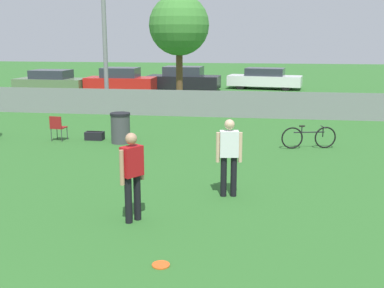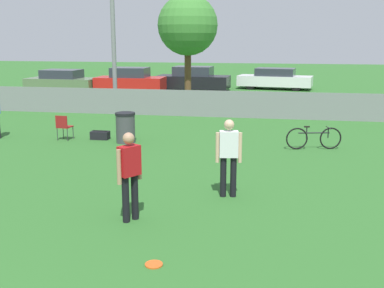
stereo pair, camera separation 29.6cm
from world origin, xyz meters
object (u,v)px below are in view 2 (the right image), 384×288
(gear_bag_sideline, at_px, (100,135))
(player_receiver_white, at_px, (229,153))
(light_pole, at_px, (112,9))
(folding_chair_sideline, at_px, (64,125))
(parked_car_dark, at_px, (193,79))
(frisbee_disc, at_px, (154,264))
(parked_car_white, at_px, (275,79))
(trash_bin, at_px, (126,127))
(tree_near_pole, at_px, (188,26))
(bicycle_sideline, at_px, (314,138))
(parked_car_red, at_px, (130,81))
(player_thrower_red, at_px, (129,171))
(parked_car_olive, at_px, (62,81))

(gear_bag_sideline, bearing_deg, player_receiver_white, -46.59)
(light_pole, height_order, folding_chair_sideline, light_pole)
(parked_car_dark, bearing_deg, frisbee_disc, -78.70)
(parked_car_white, bearing_deg, trash_bin, -96.51)
(player_receiver_white, bearing_deg, tree_near_pole, 95.29)
(bicycle_sideline, distance_m, parked_car_red, 16.14)
(parked_car_dark, distance_m, parked_car_white, 5.26)
(bicycle_sideline, distance_m, trash_bin, 5.76)
(parked_car_dark, bearing_deg, parked_car_red, -146.36)
(parked_car_red, bearing_deg, trash_bin, -74.26)
(player_receiver_white, relative_size, parked_car_dark, 0.36)
(light_pole, relative_size, player_thrower_red, 4.57)
(frisbee_disc, relative_size, bicycle_sideline, 0.16)
(light_pole, bearing_deg, tree_near_pole, 30.14)
(player_receiver_white, distance_m, bicycle_sideline, 5.20)
(player_thrower_red, distance_m, parked_car_white, 23.27)
(player_thrower_red, distance_m, parked_car_red, 20.24)
(parked_car_dark, height_order, parked_car_white, parked_car_dark)
(light_pole, height_order, parked_car_dark, light_pole)
(frisbee_disc, bearing_deg, light_pole, 111.08)
(tree_near_pole, distance_m, player_receiver_white, 14.30)
(frisbee_disc, relative_size, parked_car_dark, 0.06)
(folding_chair_sideline, bearing_deg, tree_near_pole, -99.33)
(gear_bag_sideline, xyz_separation_m, parked_car_white, (5.36, 16.54, 0.52))
(gear_bag_sideline, bearing_deg, tree_near_pole, 81.70)
(player_thrower_red, bearing_deg, parked_car_olive, 61.65)
(folding_chair_sideline, xyz_separation_m, bicycle_sideline, (7.82, 0.11, -0.14))
(bicycle_sideline, distance_m, parked_car_olive, 18.60)
(player_receiver_white, height_order, bicycle_sideline, player_receiver_white)
(parked_car_dark, relative_size, parked_car_white, 0.94)
(frisbee_disc, height_order, trash_bin, trash_bin)
(player_thrower_red, distance_m, gear_bag_sideline, 7.36)
(trash_bin, bearing_deg, parked_car_olive, 122.46)
(folding_chair_sideline, height_order, gear_bag_sideline, folding_chair_sideline)
(gear_bag_sideline, relative_size, parked_car_olive, 0.14)
(tree_near_pole, bearing_deg, frisbee_disc, -80.86)
(tree_near_pole, relative_size, parked_car_olive, 1.25)
(gear_bag_sideline, xyz_separation_m, parked_car_dark, (0.43, 14.72, 0.57))
(tree_near_pole, relative_size, parked_car_dark, 1.17)
(folding_chair_sideline, bearing_deg, parked_car_dark, -90.37)
(gear_bag_sideline, bearing_deg, trash_bin, -18.09)
(player_receiver_white, bearing_deg, bicycle_sideline, 57.99)
(light_pole, xyz_separation_m, frisbee_disc, (5.81, -15.08, -4.44))
(tree_near_pole, xyz_separation_m, folding_chair_sideline, (-2.35, -8.94, -3.29))
(player_receiver_white, height_order, gear_bag_sideline, player_receiver_white)
(light_pole, height_order, parked_car_olive, light_pole)
(tree_near_pole, relative_size, parked_car_red, 1.31)
(player_thrower_red, height_order, parked_car_red, player_thrower_red)
(frisbee_disc, height_order, parked_car_red, parked_car_red)
(player_thrower_red, height_order, parked_car_olive, player_thrower_red)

